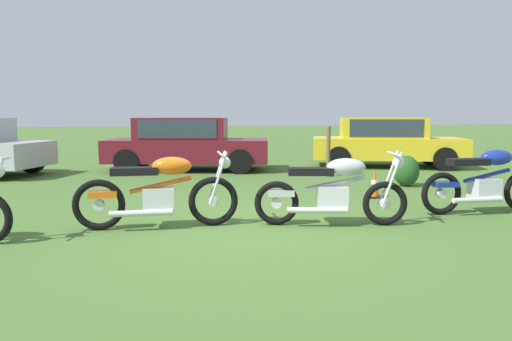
% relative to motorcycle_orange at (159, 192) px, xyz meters
% --- Properties ---
extents(ground_plane, '(120.00, 120.00, 0.00)m').
position_rel_motorcycle_orange_xyz_m(ground_plane, '(1.12, -0.32, -0.48)').
color(ground_plane, '#476B2D').
extents(motorcycle_orange, '(2.16, 0.64, 1.02)m').
position_rel_motorcycle_orange_xyz_m(motorcycle_orange, '(0.00, 0.00, 0.00)').
color(motorcycle_orange, black).
rests_on(motorcycle_orange, ground).
extents(motorcycle_silver, '(2.03, 0.86, 1.02)m').
position_rel_motorcycle_orange_xyz_m(motorcycle_silver, '(2.29, -0.45, -0.01)').
color(motorcycle_silver, black).
rests_on(motorcycle_silver, ground).
extents(motorcycle_blue, '(2.04, 0.64, 1.02)m').
position_rel_motorcycle_orange_xyz_m(motorcycle_blue, '(4.88, -0.31, 0.01)').
color(motorcycle_blue, black).
rests_on(motorcycle_blue, ground).
extents(car_burgundy, '(4.64, 2.84, 1.43)m').
position_rel_motorcycle_orange_xyz_m(car_burgundy, '(1.05, 6.51, 0.31)').
color(car_burgundy, maroon).
rests_on(car_burgundy, ground).
extents(car_yellow, '(4.58, 3.19, 1.43)m').
position_rel_motorcycle_orange_xyz_m(car_yellow, '(6.76, 5.88, 0.31)').
color(car_yellow, gold).
rests_on(car_yellow, ground).
extents(traffic_cone, '(0.25, 0.25, 0.52)m').
position_rel_motorcycle_orange_xyz_m(traffic_cone, '(3.92, 1.33, -0.25)').
color(traffic_cone, '#EA590F').
rests_on(traffic_cone, ground).
extents(shrub_low, '(0.53, 0.53, 0.65)m').
position_rel_motorcycle_orange_xyz_m(shrub_low, '(5.26, 2.39, -0.16)').
color(shrub_low, '#234D1E').
rests_on(shrub_low, ground).
extents(fence_post_wooden, '(0.10, 0.10, 1.23)m').
position_rel_motorcycle_orange_xyz_m(fence_post_wooden, '(4.26, 4.21, 0.13)').
color(fence_post_wooden, brown).
rests_on(fence_post_wooden, ground).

